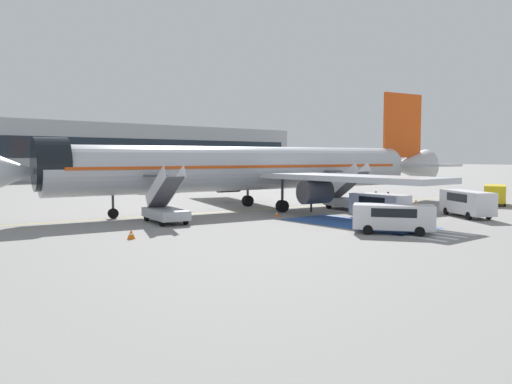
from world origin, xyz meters
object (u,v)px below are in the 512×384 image
object	(u,v)px
boarding_stairs_aft	(347,199)
ground_crew_2	(311,200)
fuel_tanker	(166,179)
service_van_3	(393,216)
traffic_cone_1	(277,214)
service_van_2	(380,204)
terminal_building	(74,151)
boarding_stairs_forward	(165,209)
airliner	(255,168)
service_van_1	(467,201)
traffic_cone_0	(416,202)
service_van_0	(495,193)
ground_crew_0	(376,198)
traffic_cone_2	(131,234)
ground_crew_1	(388,199)

from	to	relation	value
boarding_stairs_aft	ground_crew_2	size ratio (longest dim) A/B	2.97
fuel_tanker	ground_crew_2	bearing A→B (deg)	-5.88
service_van_3	traffic_cone_1	distance (m)	11.77
service_van_2	terminal_building	size ratio (longest dim) A/B	0.04
boarding_stairs_forward	traffic_cone_1	distance (m)	9.57
ground_crew_2	boarding_stairs_forward	bearing A→B (deg)	-38.53
airliner	service_van_1	bearing A→B (deg)	-139.06
service_van_1	terminal_building	distance (m)	93.67
ground_crew_2	terminal_building	xyz separation A→B (m)	(9.56, 82.29, 5.33)
airliner	terminal_building	world-z (taller)	terminal_building
service_van_2	traffic_cone_0	bearing A→B (deg)	-158.32
ground_crew_2	service_van_0	bearing A→B (deg)	127.42
ground_crew_0	service_van_1	bearing A→B (deg)	-49.00
traffic_cone_1	traffic_cone_2	size ratio (longest dim) A/B	0.79
service_van_1	ground_crew_2	distance (m)	13.21
service_van_3	traffic_cone_1	world-z (taller)	service_van_3
fuel_tanker	traffic_cone_2	size ratio (longest dim) A/B	15.03
terminal_building	fuel_tanker	bearing A→B (deg)	-96.66
service_van_1	service_van_3	world-z (taller)	service_van_1
service_van_1	ground_crew_0	size ratio (longest dim) A/B	3.60
traffic_cone_2	terminal_building	xyz separation A→B (m)	(29.05, 85.38, 6.12)
fuel_tanker	service_van_2	bearing A→B (deg)	-3.86
boarding_stairs_forward	fuel_tanker	world-z (taller)	boarding_stairs_forward
boarding_stairs_aft	service_van_1	xyz separation A→B (m)	(3.00, -10.21, 0.25)
fuel_tanker	service_van_2	world-z (taller)	fuel_tanker
terminal_building	boarding_stairs_aft	bearing A→B (deg)	-93.84
boarding_stairs_forward	ground_crew_0	distance (m)	22.69
service_van_3	terminal_building	size ratio (longest dim) A/B	0.04
fuel_tanker	traffic_cone_2	world-z (taller)	fuel_tanker
service_van_3	ground_crew_2	world-z (taller)	service_van_3
service_van_2	terminal_building	distance (m)	89.93
boarding_stairs_aft	terminal_building	xyz separation A→B (m)	(5.58, 83.29, 5.35)
boarding_stairs_forward	ground_crew_0	world-z (taller)	boarding_stairs_forward
ground_crew_1	fuel_tanker	bearing A→B (deg)	136.06
airliner	traffic_cone_0	xyz separation A→B (m)	(15.85, -7.52, -3.68)
traffic_cone_1	service_van_2	bearing A→B (deg)	-49.68
service_van_0	traffic_cone_2	distance (m)	39.23
boarding_stairs_aft	service_van_3	world-z (taller)	boarding_stairs_aft
boarding_stairs_forward	ground_crew_2	bearing A→B (deg)	1.24
traffic_cone_1	terminal_building	world-z (taller)	terminal_building
ground_crew_2	traffic_cone_2	world-z (taller)	ground_crew_2
service_van_1	service_van_0	bearing A→B (deg)	-133.57
traffic_cone_0	ground_crew_2	bearing A→B (deg)	168.42
service_van_1	service_van_2	bearing A→B (deg)	-0.59
ground_crew_0	terminal_building	world-z (taller)	terminal_building
service_van_3	ground_crew_2	xyz separation A→B (m)	(5.39, 12.34, -0.08)
airliner	ground_crew_0	world-z (taller)	airliner
terminal_building	traffic_cone_0	bearing A→B (deg)	-87.57
boarding_stairs_forward	service_van_0	bearing A→B (deg)	-7.16
service_van_3	boarding_stairs_forward	bearing A→B (deg)	85.64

